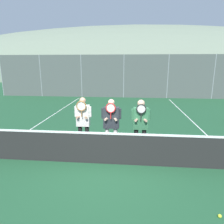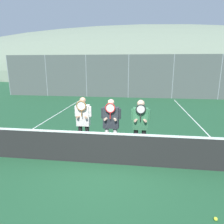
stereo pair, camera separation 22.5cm
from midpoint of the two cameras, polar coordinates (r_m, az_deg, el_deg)
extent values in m
plane|color=#1E4C2D|center=(5.91, -2.46, -14.57)|extent=(120.00, 120.00, 0.00)
ellipsoid|color=slate|center=(63.60, 4.89, 11.01)|extent=(129.50, 71.94, 25.18)
cube|color=#9EA3A8|center=(24.40, 4.80, 10.79)|extent=(23.74, 5.00, 3.25)
cube|color=#4C4C51|center=(24.38, 4.88, 15.03)|extent=(24.24, 5.50, 0.36)
cylinder|color=gray|center=(20.48, -29.31, 9.02)|extent=(0.06, 0.06, 3.54)
cylinder|color=gray|center=(18.69, -20.04, 9.65)|extent=(0.06, 0.06, 3.54)
cylinder|color=gray|center=(17.46, -9.11, 10.06)|extent=(0.06, 0.06, 3.54)
cylinder|color=gray|center=(16.92, 3.00, 10.11)|extent=(0.06, 0.06, 3.54)
cylinder|color=gray|center=(17.15, 15.31, 9.70)|extent=(0.06, 0.06, 3.54)
cylinder|color=gray|center=(18.10, 26.76, 8.93)|extent=(0.06, 0.06, 3.54)
cube|color=#4C5451|center=(16.92, 3.00, 10.11)|extent=(21.65, 0.02, 3.54)
cube|color=black|center=(5.71, -2.51, -10.60)|extent=(9.78, 0.02, 0.90)
cube|color=white|center=(5.54, -2.56, -6.16)|extent=(9.78, 0.03, 0.06)
cube|color=white|center=(9.70, -22.16, -4.13)|extent=(0.05, 16.00, 0.01)
cube|color=white|center=(9.12, 24.26, -5.45)|extent=(0.05, 16.00, 0.01)
cylinder|color=black|center=(6.68, -9.97, -7.33)|extent=(0.13, 0.13, 0.85)
cylinder|color=black|center=(6.63, -8.06, -7.44)|extent=(0.13, 0.13, 0.85)
cube|color=white|center=(6.42, -9.27, -1.03)|extent=(0.41, 0.22, 0.67)
sphere|color=tan|center=(6.32, -9.43, 3.23)|extent=(0.20, 0.20, 0.20)
cylinder|color=white|center=(6.46, -11.31, 0.16)|extent=(0.08, 0.08, 0.33)
cylinder|color=white|center=(6.34, -7.28, 0.07)|extent=(0.08, 0.08, 0.33)
cylinder|color=tan|center=(6.37, -10.37, -1.32)|extent=(0.16, 0.27, 0.08)
cylinder|color=tan|center=(6.32, -8.56, -1.37)|extent=(0.16, 0.27, 0.08)
cylinder|color=#936033|center=(6.23, -9.72, -0.49)|extent=(0.03, 0.03, 0.20)
torus|color=#936033|center=(6.18, -9.81, 1.68)|extent=(0.32, 0.03, 0.32)
cylinder|color=silver|center=(6.18, -9.81, 1.68)|extent=(0.26, 0.00, 0.26)
cylinder|color=white|center=(6.43, -2.41, -8.04)|extent=(0.13, 0.13, 0.84)
cylinder|color=white|center=(6.40, -0.03, -8.13)|extent=(0.13, 0.13, 0.84)
cube|color=#282D33|center=(6.18, -1.26, -1.60)|extent=(0.48, 0.22, 0.66)
sphere|color=#DBB293|center=(6.07, -1.28, 2.75)|extent=(0.20, 0.20, 0.20)
cylinder|color=#282D33|center=(6.18, -3.72, -0.38)|extent=(0.08, 0.08, 0.33)
cylinder|color=#282D33|center=(6.12, 1.21, -0.49)|extent=(0.08, 0.08, 0.33)
cylinder|color=#DBB293|center=(6.11, -2.48, -1.91)|extent=(0.16, 0.27, 0.08)
cylinder|color=#DBB293|center=(6.08, -0.23, -1.97)|extent=(0.16, 0.27, 0.08)
cylinder|color=red|center=(5.98, -1.47, -1.06)|extent=(0.03, 0.03, 0.20)
torus|color=red|center=(5.92, -1.48, 1.15)|extent=(0.31, 0.03, 0.31)
cylinder|color=silver|center=(5.92, -1.48, 1.15)|extent=(0.25, 0.00, 0.25)
cylinder|color=black|center=(6.35, 5.81, -8.37)|extent=(0.13, 0.13, 0.84)
cylinder|color=black|center=(6.36, 8.06, -8.41)|extent=(0.13, 0.13, 0.84)
cube|color=#337047|center=(6.12, 7.14, -1.85)|extent=(0.45, 0.22, 0.66)
sphere|color=tan|center=(6.01, 7.26, 2.43)|extent=(0.22, 0.22, 0.22)
cylinder|color=#337047|center=(6.08, 4.82, -0.62)|extent=(0.08, 0.08, 0.33)
cylinder|color=#337047|center=(6.10, 9.51, -0.72)|extent=(0.08, 0.08, 0.33)
cylinder|color=tan|center=(6.03, 6.09, -2.17)|extent=(0.16, 0.27, 0.08)
cylinder|color=tan|center=(6.04, 8.22, -2.22)|extent=(0.16, 0.27, 0.08)
cylinder|color=black|center=(5.92, 7.21, -1.31)|extent=(0.03, 0.03, 0.20)
torus|color=black|center=(5.86, 7.28, 0.87)|extent=(0.29, 0.03, 0.29)
cylinder|color=silver|center=(5.86, 7.28, 0.87)|extent=(0.24, 0.00, 0.24)
cube|color=navy|center=(21.80, -15.97, 7.53)|extent=(4.23, 1.74, 0.77)
cube|color=#2D3842|center=(21.75, -16.09, 9.37)|extent=(2.33, 1.60, 0.63)
cylinder|color=black|center=(20.55, -13.20, 6.26)|extent=(0.60, 0.16, 0.60)
cylinder|color=black|center=(22.23, -11.75, 6.87)|extent=(0.60, 0.16, 0.60)
cylinder|color=black|center=(21.58, -20.18, 6.13)|extent=(0.60, 0.16, 0.60)
cylinder|color=black|center=(23.19, -18.31, 6.73)|extent=(0.60, 0.16, 0.60)
cube|color=#285638|center=(20.27, -2.58, 7.72)|extent=(4.18, 1.79, 0.85)
cube|color=#2D3842|center=(20.21, -2.60, 9.91)|extent=(2.30, 1.64, 0.70)
cylinder|color=black|center=(19.27, 1.08, 6.16)|extent=(0.60, 0.16, 0.60)
cylinder|color=black|center=(21.08, 1.47, 6.79)|extent=(0.60, 0.16, 0.60)
cylinder|color=black|center=(19.67, -6.89, 6.21)|extent=(0.60, 0.16, 0.60)
cylinder|color=black|center=(21.44, -5.85, 6.84)|extent=(0.60, 0.16, 0.60)
cube|color=#285638|center=(20.47, 12.65, 7.33)|extent=(4.76, 1.89, 0.76)
cube|color=#2D3842|center=(20.41, 12.75, 9.25)|extent=(2.62, 1.74, 0.62)
cylinder|color=black|center=(19.82, 17.39, 5.75)|extent=(0.60, 0.16, 0.60)
cylinder|color=black|center=(21.70, 16.37, 6.45)|extent=(0.60, 0.16, 0.60)
cylinder|color=black|center=(19.42, 8.38, 6.07)|extent=(0.60, 0.16, 0.60)
cylinder|color=black|center=(21.34, 8.14, 6.74)|extent=(0.60, 0.16, 0.60)
cube|color=slate|center=(21.67, 27.73, 6.59)|extent=(4.71, 1.83, 0.87)
cube|color=#2D3842|center=(21.61, 27.96, 8.66)|extent=(2.59, 1.68, 0.71)
cylinder|color=black|center=(20.31, 24.56, 5.32)|extent=(0.60, 0.16, 0.60)
cylinder|color=black|center=(22.07, 23.02, 6.03)|extent=(0.60, 0.16, 0.60)
sphere|color=#CCDB33|center=(4.59, 27.07, -24.95)|extent=(0.07, 0.07, 0.07)
camera|label=1|loc=(0.11, -91.02, -0.25)|focal=32.00mm
camera|label=2|loc=(0.11, 88.98, 0.25)|focal=32.00mm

